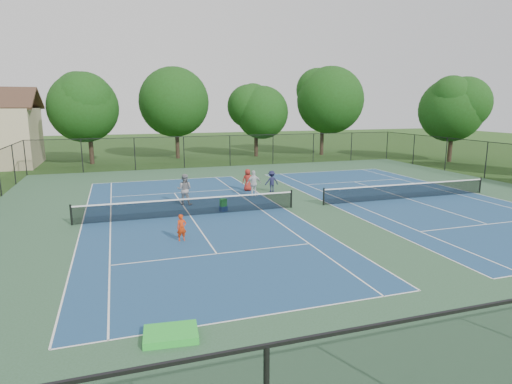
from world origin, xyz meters
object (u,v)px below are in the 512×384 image
object	(u,v)px
instructor	(184,189)
bystander_b	(272,181)
tree_back_a	(88,104)
tree_back_b	(176,99)
bystander_a	(254,183)
tree_back_d	(323,97)
bystander_c	(248,180)
ball_crate	(223,209)
child_player	(182,228)
tree_back_c	(256,109)
tree_side_e	(454,106)
ball_hopper	(223,203)

from	to	relation	value
instructor	bystander_b	size ratio (longest dim) A/B	1.27
tree_back_a	tree_back_b	size ratio (longest dim) A/B	0.91
bystander_a	bystander_b	bearing A→B (deg)	-153.04
tree_back_d	bystander_a	world-z (taller)	tree_back_d
bystander_c	ball_crate	distance (m)	6.03
bystander_b	tree_back_d	bearing A→B (deg)	-126.79
child_player	instructor	size ratio (longest dim) A/B	0.64
bystander_a	bystander_b	distance (m)	1.90
bystander_b	bystander_c	world-z (taller)	bystander_c
tree_back_c	instructor	distance (m)	25.63
tree_back_b	bystander_c	xyz separation A→B (m)	(2.01, -20.38, -5.82)
tree_side_e	ball_hopper	size ratio (longest dim) A/B	20.69
bystander_b	ball_hopper	world-z (taller)	bystander_b
tree_back_d	bystander_a	size ratio (longest dim) A/B	6.02
tree_side_e	bystander_b	distance (m)	25.77
bystander_c	tree_side_e	bearing A→B (deg)	-158.42
ball_hopper	tree_back_c	bearing A→B (deg)	67.78
bystander_a	ball_hopper	xyz separation A→B (m)	(-2.89, -3.32, -0.36)
tree_back_d	bystander_c	bearing A→B (deg)	-129.19
tree_back_b	child_player	world-z (taller)	tree_back_b
tree_back_b	tree_back_a	bearing A→B (deg)	-167.47
tree_side_e	bystander_b	size ratio (longest dim) A/B	5.98
tree_back_b	tree_back_d	size ratio (longest dim) A/B	0.97
tree_back_a	instructor	xyz separation A→B (m)	(6.15, -21.27, -5.10)
tree_back_c	child_player	bearing A→B (deg)	-114.11
child_player	bystander_a	world-z (taller)	bystander_a
tree_back_a	ball_crate	xyz separation A→B (m)	(7.97, -23.55, -5.89)
tree_back_a	ball_hopper	distance (m)	25.47
tree_back_d	ball_crate	distance (m)	30.40
bystander_b	instructor	bearing A→B (deg)	16.07
tree_back_b	tree_side_e	xyz separation A→B (m)	(27.00, -12.00, -0.79)
tree_back_c	ball_hopper	xyz separation A→B (m)	(-10.03, -24.55, -4.98)
child_player	tree_back_b	bearing A→B (deg)	73.39
tree_back_c	ball_hopper	world-z (taller)	tree_back_c
tree_side_e	child_player	distance (m)	36.40
tree_back_c	bystander_b	distance (m)	21.51
child_player	ball_hopper	distance (m)	5.58
ball_crate	bystander_a	bearing A→B (deg)	48.98
bystander_c	ball_crate	bearing A→B (deg)	62.55
bystander_a	ball_crate	distance (m)	4.46
tree_back_c	tree_back_d	bearing A→B (deg)	-7.13
tree_back_a	instructor	size ratio (longest dim) A/B	4.86
bystander_c	instructor	bearing A→B (deg)	33.71
tree_back_c	ball_crate	distance (m)	27.05
tree_back_d	bystander_c	distance (m)	24.48
bystander_c	tree_back_a	bearing A→B (deg)	-56.04
tree_back_d	tree_side_e	xyz separation A→B (m)	(10.00, -10.00, -1.02)
tree_back_c	tree_back_a	bearing A→B (deg)	-176.82
tree_back_a	ball_hopper	world-z (taller)	tree_back_a
tree_back_c	instructor	world-z (taller)	tree_back_c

